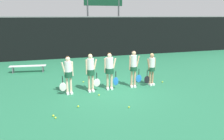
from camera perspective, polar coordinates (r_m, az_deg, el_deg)
ground_plane at (r=10.26m, az=0.04°, el=-5.07°), size 140.00×140.00×0.00m
fence_windscreen at (r=17.92m, az=-7.90°, el=8.48°), size 60.00×0.08×3.30m
scoreboard at (r=19.36m, az=-2.26°, el=16.63°), size 3.34×0.15×5.47m
bench_courtside at (r=14.13m, az=-21.12°, el=0.87°), size 2.14×0.63×0.42m
player_0 at (r=9.59m, az=-11.38°, el=-0.58°), size 0.63×0.34×1.69m
player_1 at (r=9.74m, az=-5.57°, el=-0.01°), size 0.65×0.35×1.73m
player_2 at (r=10.00m, az=-0.63°, el=0.49°), size 0.66×0.40×1.72m
player_3 at (r=10.36m, az=5.69°, el=1.03°), size 0.61×0.34×1.78m
player_4 at (r=10.80m, az=10.28°, el=0.79°), size 0.61×0.34×1.60m
tennis_ball_0 at (r=9.47m, az=-3.41°, el=-6.53°), size 0.07×0.07×0.07m
tennis_ball_1 at (r=8.29m, az=4.44°, el=-9.64°), size 0.06×0.06×0.06m
tennis_ball_2 at (r=11.00m, az=-12.10°, el=-3.87°), size 0.07×0.07×0.07m
tennis_ball_3 at (r=8.42m, az=-8.84°, el=-9.36°), size 0.07×0.07×0.07m
tennis_ball_4 at (r=11.38m, az=-7.49°, el=-3.08°), size 0.07×0.07×0.07m
tennis_ball_5 at (r=11.56m, az=13.02°, el=-3.04°), size 0.07×0.07×0.07m
tennis_ball_6 at (r=7.87m, az=-15.07°, el=-11.44°), size 0.07×0.07×0.07m
tennis_ball_7 at (r=12.52m, az=9.60°, el=-1.56°), size 0.07×0.07×0.07m
tennis_ball_8 at (r=7.72m, az=-14.53°, el=-11.97°), size 0.06×0.06×0.06m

